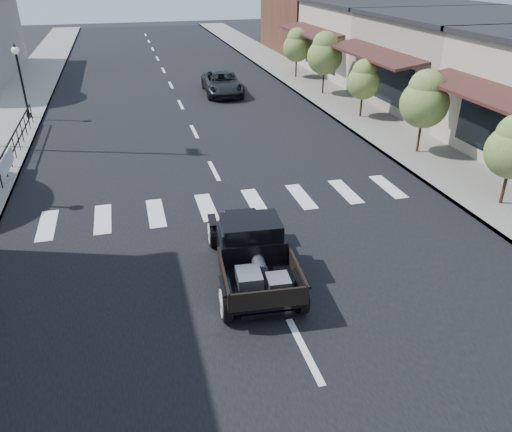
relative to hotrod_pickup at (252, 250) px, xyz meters
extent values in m
plane|color=black|center=(0.35, 0.14, -0.76)|extent=(120.00, 120.00, 0.00)
cube|color=black|center=(0.35, 15.14, -0.75)|extent=(14.00, 80.00, 0.02)
cube|color=gray|center=(-8.15, 15.14, -0.69)|extent=(3.00, 80.00, 0.15)
cube|color=gray|center=(8.85, 15.14, -0.69)|extent=(3.00, 80.00, 0.15)
cube|color=gray|center=(15.35, 13.14, 1.49)|extent=(10.00, 9.00, 4.50)
cube|color=beige|center=(15.35, 22.14, 1.49)|extent=(10.00, 9.00, 4.50)
cube|color=brown|center=(15.85, 32.14, 2.74)|extent=(11.00, 10.00, 7.00)
imported|color=black|center=(3.06, 18.98, -0.13)|extent=(2.31, 4.61, 1.25)
camera|label=1|loc=(-2.57, -10.09, 6.27)|focal=35.00mm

